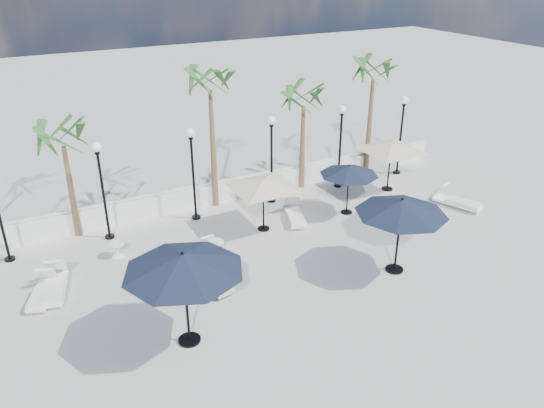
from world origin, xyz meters
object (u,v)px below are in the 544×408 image
lounger_2 (213,254)px  lounger_3 (42,292)px  parasol_navy_left (183,263)px  parasol_cream_sq_b (392,143)px  parasol_navy_mid (349,171)px  parasol_navy_right (402,207)px  lounger_4 (295,215)px  lounger_6 (457,201)px  lounger_0 (55,286)px  lounger_5 (209,279)px  parasol_cream_sq_a (263,180)px

lounger_2 → lounger_3: (-5.67, 0.30, 0.02)m
parasol_navy_left → parasol_cream_sq_b: parasol_navy_left is taller
parasol_navy_mid → parasol_navy_right: bearing=-104.1°
lounger_4 → parasol_cream_sq_b: size_ratio=0.42×
lounger_3 → lounger_6: size_ratio=0.86×
lounger_3 → lounger_6: bearing=16.6°
lounger_4 → parasol_cream_sq_b: bearing=27.8°
lounger_2 → parasol_navy_mid: parasol_navy_mid is taller
parasol_navy_mid → parasol_navy_right: (-1.11, -4.43, 0.51)m
parasol_cream_sq_b → parasol_navy_mid: bearing=-160.0°
lounger_4 → lounger_6: size_ratio=0.94×
parasol_navy_right → lounger_3: bearing=160.2°
lounger_0 → lounger_4: 9.39m
lounger_5 → parasol_navy_mid: size_ratio=0.85×
lounger_0 → parasol_cream_sq_a: 8.11m
lounger_5 → parasol_navy_mid: (7.06, 2.30, 1.66)m
lounger_3 → parasol_navy_right: bearing=0.9°
lounger_5 → lounger_6: 11.62m
lounger_3 → lounger_5: lounger_5 is taller
parasol_cream_sq_b → parasol_navy_right: bearing=-126.9°
lounger_6 → parasol_navy_mid: size_ratio=0.90×
lounger_0 → parasol_cream_sq_b: (14.65, 1.50, 1.98)m
parasol_navy_mid → parasol_cream_sq_b: bearing=20.0°
parasol_navy_mid → lounger_6: bearing=-20.6°
lounger_0 → lounger_3: 0.42m
parasol_navy_left → lounger_0: bearing=125.3°
lounger_6 → parasol_navy_right: size_ratio=0.71×
lounger_0 → parasol_cream_sq_b: parasol_cream_sq_b is taller
lounger_0 → lounger_6: (16.14, -1.32, 0.01)m
lounger_5 → lounger_0: bearing=144.3°
lounger_6 → lounger_3: bearing=154.6°
parasol_navy_left → parasol_cream_sq_b: 12.98m
parasol_navy_left → parasol_navy_right: size_ratio=1.08×
lounger_6 → parasol_cream_sq_a: 8.73m
lounger_0 → parasol_navy_right: bearing=-7.2°
lounger_6 → parasol_navy_mid: 5.13m
lounger_3 → lounger_5: 5.24m
parasol_navy_left → parasol_cream_sq_a: parasol_navy_left is taller
lounger_2 → parasol_cream_sq_a: 3.42m
lounger_2 → parasol_navy_left: size_ratio=0.50×
lounger_6 → parasol_cream_sq_b: size_ratio=0.45×
lounger_0 → lounger_3: bearing=-147.2°
lounger_5 → parasol_cream_sq_b: size_ratio=0.43×
parasol_navy_right → parasol_cream_sq_a: 5.44m
parasol_cream_sq_b → lounger_5: bearing=-161.4°
parasol_navy_mid → parasol_cream_sq_a: size_ratio=0.52×
lounger_0 → lounger_4: size_ratio=1.03×
lounger_4 → lounger_2: bearing=-142.5°
lounger_2 → parasol_navy_left: bearing=-124.0°
lounger_6 → parasol_cream_sq_a: (-8.28, 2.03, 1.86)m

